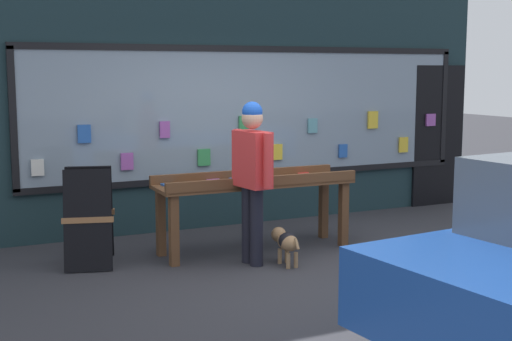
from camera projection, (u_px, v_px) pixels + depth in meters
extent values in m
plane|color=#2D2D33|center=(295.00, 271.00, 7.24)|extent=(40.00, 40.00, 0.00)
cube|color=#192D33|center=(205.00, 92.00, 9.14)|extent=(8.42, 0.20, 3.51)
cube|color=gray|center=(259.00, 113.00, 9.36)|extent=(6.17, 0.03, 1.65)
cube|color=black|center=(259.00, 49.00, 9.25)|extent=(6.25, 0.06, 0.08)
cube|color=black|center=(259.00, 175.00, 9.48)|extent=(6.25, 0.06, 0.08)
cube|color=black|center=(13.00, 120.00, 8.03)|extent=(0.08, 0.06, 1.65)
cube|color=black|center=(443.00, 107.00, 10.69)|extent=(0.08, 0.06, 1.65)
cube|color=silver|center=(38.00, 168.00, 8.18)|extent=(0.14, 0.03, 0.19)
cube|color=#2659B2|center=(84.00, 134.00, 8.36)|extent=(0.15, 0.03, 0.21)
cube|color=#994CA5|center=(127.00, 161.00, 8.63)|extent=(0.15, 0.03, 0.21)
cube|color=#994CA5|center=(165.00, 130.00, 8.79)|extent=(0.13, 0.03, 0.21)
cube|color=#338C4C|center=(204.00, 157.00, 9.06)|extent=(0.17, 0.03, 0.21)
cube|color=#338C4C|center=(244.00, 125.00, 9.25)|extent=(0.13, 0.03, 0.24)
cube|color=yellow|center=(278.00, 152.00, 9.51)|extent=(0.13, 0.03, 0.21)
cube|color=#5999A5|center=(313.00, 126.00, 9.70)|extent=(0.14, 0.03, 0.20)
cube|color=#2659B2|center=(343.00, 151.00, 9.96)|extent=(0.13, 0.03, 0.18)
cube|color=yellow|center=(373.00, 120.00, 10.12)|extent=(0.16, 0.03, 0.24)
cube|color=yellow|center=(403.00, 145.00, 10.41)|extent=(0.15, 0.03, 0.22)
cube|color=#994CA5|center=(431.00, 120.00, 10.57)|extent=(0.16, 0.03, 0.18)
cube|color=black|center=(438.00, 136.00, 10.72)|extent=(0.90, 0.04, 2.10)
cube|color=brown|center=(174.00, 231.00, 7.40)|extent=(0.09, 0.09, 0.75)
cube|color=brown|center=(343.00, 214.00, 8.25)|extent=(0.09, 0.09, 0.75)
cube|color=brown|center=(161.00, 222.00, 7.81)|extent=(0.09, 0.09, 0.75)
cube|color=brown|center=(324.00, 207.00, 8.66)|extent=(0.09, 0.09, 0.75)
cube|color=brown|center=(255.00, 184.00, 7.98)|extent=(2.27, 0.66, 0.04)
cube|color=brown|center=(265.00, 182.00, 7.72)|extent=(2.26, 0.10, 0.12)
cube|color=brown|center=(245.00, 175.00, 8.22)|extent=(2.26, 0.10, 0.12)
cube|color=#2659B2|center=(171.00, 185.00, 7.70)|extent=(0.17, 0.21, 0.02)
cube|color=#2659B2|center=(196.00, 186.00, 7.59)|extent=(0.19, 0.23, 0.03)
cube|color=#994CA5|center=(215.00, 181.00, 7.96)|extent=(0.15, 0.22, 0.03)
cube|color=#2659B2|center=(236.00, 180.00, 8.03)|extent=(0.17, 0.22, 0.03)
cube|color=silver|center=(268.00, 180.00, 8.01)|extent=(0.17, 0.23, 0.02)
cube|color=orange|center=(290.00, 180.00, 8.05)|extent=(0.14, 0.20, 0.03)
cube|color=red|center=(304.00, 175.00, 8.43)|extent=(0.19, 0.26, 0.03)
cube|color=#2659B2|center=(334.00, 176.00, 8.32)|extent=(0.14, 0.24, 0.03)
cylinder|color=black|center=(257.00, 227.00, 7.40)|extent=(0.14, 0.14, 0.82)
cylinder|color=black|center=(248.00, 224.00, 7.54)|extent=(0.14, 0.14, 0.82)
cube|color=red|center=(252.00, 159.00, 7.37)|extent=(0.27, 0.49, 0.58)
cylinder|color=red|center=(268.00, 161.00, 7.13)|extent=(0.09, 0.09, 0.55)
cylinder|color=red|center=(238.00, 155.00, 7.62)|extent=(0.09, 0.09, 0.55)
sphere|color=tan|center=(252.00, 118.00, 7.31)|extent=(0.22, 0.22, 0.22)
sphere|color=blue|center=(252.00, 112.00, 7.31)|extent=(0.21, 0.21, 0.21)
ellipsoid|color=#99724C|center=(288.00, 242.00, 7.42)|extent=(0.19, 0.35, 0.18)
ellipsoid|color=black|center=(288.00, 241.00, 7.42)|extent=(0.19, 0.21, 0.19)
sphere|color=#99724C|center=(279.00, 234.00, 7.61)|extent=(0.16, 0.16, 0.16)
cylinder|color=#99724C|center=(297.00, 244.00, 7.24)|extent=(0.03, 0.09, 0.12)
cylinder|color=#99724C|center=(287.00, 255.00, 7.56)|extent=(0.04, 0.04, 0.16)
cylinder|color=#99724C|center=(279.00, 256.00, 7.52)|extent=(0.04, 0.04, 0.16)
cylinder|color=#99724C|center=(296.00, 260.00, 7.37)|extent=(0.04, 0.04, 0.16)
cylinder|color=#99724C|center=(288.00, 261.00, 7.34)|extent=(0.04, 0.04, 0.16)
cube|color=black|center=(88.00, 220.00, 7.23)|extent=(0.53, 0.36, 1.02)
cube|color=brown|center=(88.00, 220.00, 7.23)|extent=(0.51, 0.19, 0.07)
cube|color=black|center=(90.00, 212.00, 7.64)|extent=(0.53, 0.36, 1.02)
cube|color=brown|center=(90.00, 212.00, 7.64)|extent=(0.51, 0.19, 0.07)
cylinder|color=black|center=(418.00, 306.00, 5.27)|extent=(0.61, 0.24, 0.60)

